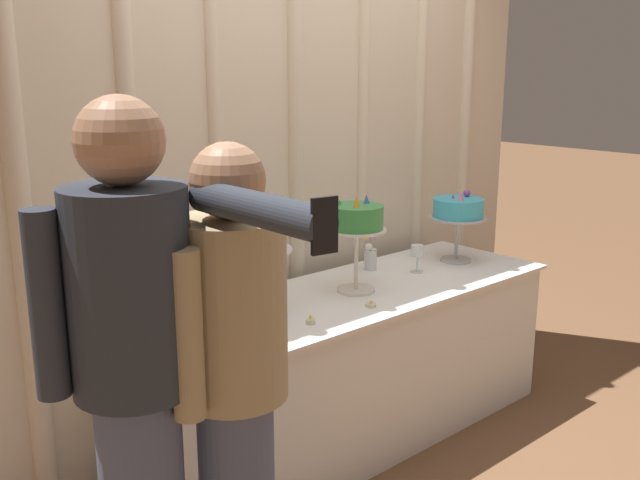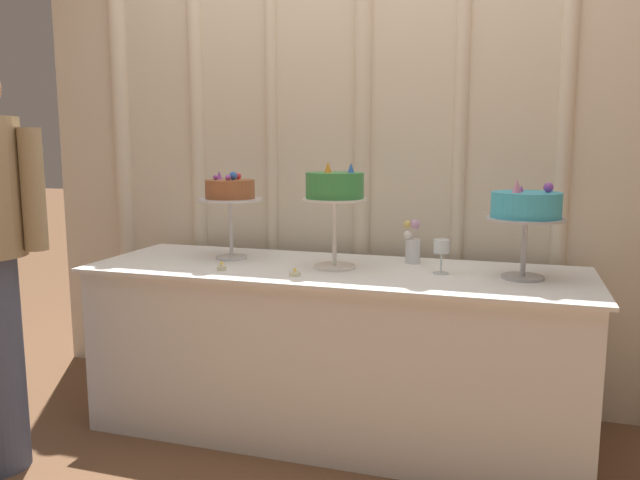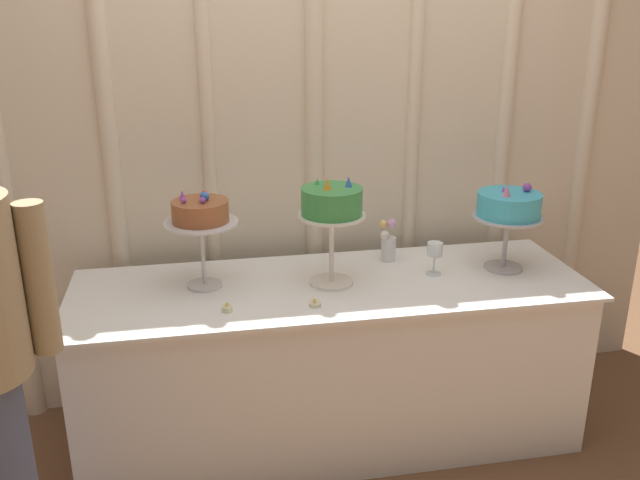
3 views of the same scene
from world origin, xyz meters
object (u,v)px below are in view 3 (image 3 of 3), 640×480
Objects in this scene: cake_display_rightmost at (509,208)px; wine_glass at (435,251)px; flower_vase at (388,242)px; cake_display_leftmost at (201,216)px; cake_table at (331,362)px; cake_display_center at (331,207)px; tealight_far_left at (227,309)px; tealight_near_left at (315,304)px.

cake_display_rightmost is 0.36m from wine_glass.
wine_glass is 0.72× the size of flower_vase.
cake_table is at bearing -7.49° from cake_display_leftmost.
cake_display_leftmost reaches higher than wine_glass.
cake_display_center reaches higher than tealight_far_left.
cake_display_leftmost is 0.85m from flower_vase.
tealight_near_left is at bearing -158.41° from wine_glass.
cake_display_leftmost is at bearing -170.30° from flower_vase.
cake_display_rightmost reaches higher than tealight_near_left.
flower_vase is at bearing 9.70° from cake_display_leftmost.
cake_table is 45.31× the size of tealight_near_left.
tealight_far_left is at bearing 177.24° from tealight_near_left.
cake_display_rightmost reaches higher than tealight_far_left.
cake_table is 0.69m from cake_display_center.
cake_display_rightmost is 0.93m from tealight_near_left.
cake_display_rightmost is 9.59× the size of tealight_far_left.
tealight_near_left is at bearing -134.79° from flower_vase.
flower_vase is 0.83m from tealight_far_left.
cake_display_center is 11.09× the size of tealight_far_left.
cake_display_leftmost is 9.87× the size of tealight_far_left.
wine_glass is 3.48× the size of tealight_far_left.
cake_display_leftmost is 1.27m from cake_display_rightmost.
cake_display_center reaches higher than cake_table.
cake_display_rightmost is 1.24m from tealight_far_left.
tealight_far_left is at bearing -167.08° from wine_glass.
cake_display_rightmost reaches higher than cake_table.
flower_vase is at bearing 34.62° from cake_table.
cake_display_leftmost is 0.51m from cake_display_center.
cake_display_leftmost is at bearing 177.03° from wine_glass.
cake_display_leftmost reaches higher than tealight_far_left.
cake_table is 0.65m from wine_glass.
cake_display_leftmost is 8.59× the size of tealight_near_left.
wine_glass is 0.91m from tealight_far_left.
cake_table is 0.44m from tealight_near_left.
cake_display_rightmost reaches higher than flower_vase.
tealight_near_left is (0.41, -0.27, -0.29)m from cake_display_leftmost.
cake_display_rightmost is (1.27, -0.05, -0.03)m from cake_display_leftmost.
tealight_near_left is at bearing -116.71° from cake_display_center.
cake_table is at bearing -145.38° from flower_vase.
cake_table is at bearing -178.57° from cake_display_rightmost.
cake_display_leftmost is 1.03× the size of cake_display_rightmost.
flower_vase is 4.21× the size of tealight_near_left.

